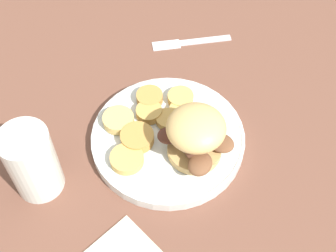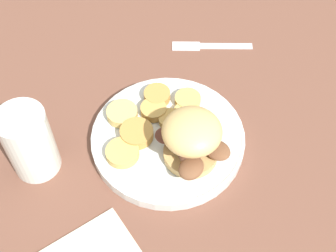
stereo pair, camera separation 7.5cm
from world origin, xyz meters
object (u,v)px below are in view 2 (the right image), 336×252
dinner_plate (168,138)px  drinking_glass (29,142)px  sandwich (192,140)px  fork (210,46)px

dinner_plate → drinking_glass: (-0.20, -0.08, 0.05)m
dinner_plate → drinking_glass: size_ratio=2.02×
dinner_plate → sandwich: bearing=-40.7°
sandwich → drinking_glass: (-0.24, -0.04, -0.01)m
fork → sandwich: bearing=-90.8°
sandwich → fork: 0.28m
fork → drinking_glass: bearing=-128.4°
sandwich → dinner_plate: bearing=139.3°
dinner_plate → drinking_glass: 0.22m
fork → dinner_plate: bearing=-100.9°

